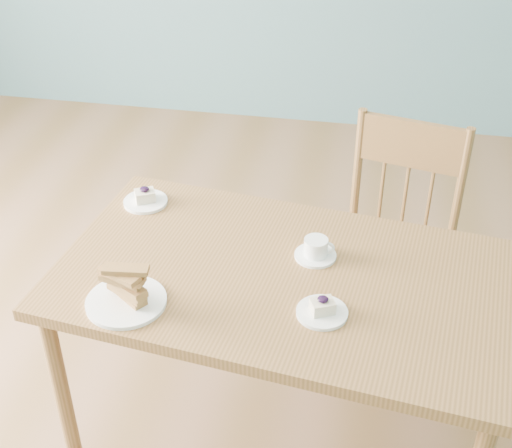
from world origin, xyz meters
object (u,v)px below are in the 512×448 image
cheesecake_plate_near (322,310)px  cheesecake_plate_far (145,199)px  dining_table (284,293)px  biscotti_plate (125,290)px  dining_chair (392,244)px  coffee_cup (316,249)px

cheesecake_plate_near → cheesecake_plate_far: size_ratio=0.96×
dining_table → biscotti_plate: biscotti_plate is taller
dining_chair → coffee_cup: dining_chair is taller
cheesecake_plate_near → coffee_cup: coffee_cup is taller
cheesecake_plate_far → biscotti_plate: (0.10, -0.49, 0.03)m
dining_table → cheesecake_plate_near: cheesecake_plate_near is taller
cheesecake_plate_near → cheesecake_plate_far: 0.76m
cheesecake_plate_far → biscotti_plate: 0.50m
cheesecake_plate_near → dining_table: bearing=129.6°
dining_chair → coffee_cup: bearing=-105.5°
dining_table → dining_chair: dining_chair is taller
coffee_cup → biscotti_plate: 0.56m
cheesecake_plate_far → coffee_cup: bearing=-18.0°
cheesecake_plate_far → biscotti_plate: biscotti_plate is taller
biscotti_plate → cheesecake_plate_far: bearing=101.9°
cheesecake_plate_far → coffee_cup: (0.58, -0.19, 0.01)m
dining_table → biscotti_plate: 0.46m
dining_chair → cheesecake_plate_far: (-0.81, -0.25, 0.25)m
cheesecake_plate_near → coffee_cup: size_ratio=1.12×
cheesecake_plate_near → cheesecake_plate_far: bearing=145.1°
dining_chair → coffee_cup: (-0.23, -0.44, 0.26)m
dining_chair → coffee_cup: 0.56m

